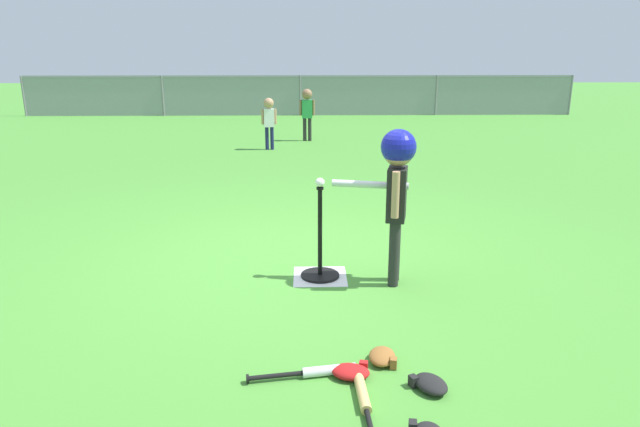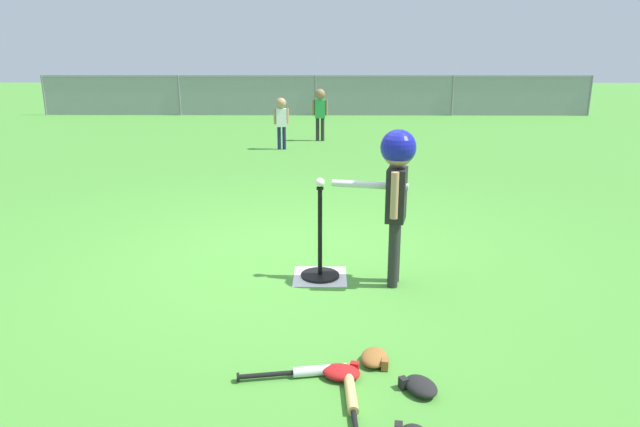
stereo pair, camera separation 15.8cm
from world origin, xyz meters
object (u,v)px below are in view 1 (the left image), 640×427
glove_near_bats (383,357)px  glove_outfield_drop (430,384)px  glove_by_plate (351,372)px  batting_tee (320,262)px  fielder_deep_right (307,108)px  batter_child (397,176)px  fielder_deep_center (269,117)px  spare_bat_silver (318,371)px  baseball_on_tee (320,182)px  spare_bat_wood (364,400)px

glove_near_bats → glove_outfield_drop: size_ratio=0.93×
glove_near_bats → glove_by_plate: bearing=-141.7°
batting_tee → fielder_deep_right: (-0.08, 7.45, 0.56)m
batter_child → fielder_deep_center: (-1.39, 6.50, -0.26)m
batting_tee → spare_bat_silver: bearing=-91.9°
glove_by_plate → glove_near_bats: same height
baseball_on_tee → spare_bat_wood: size_ratio=0.11×
batter_child → glove_near_bats: (-0.24, -1.21, -0.85)m
glove_by_plate → glove_outfield_drop: same height
glove_outfield_drop → batter_child: bearing=89.3°
glove_outfield_drop → spare_bat_wood: bearing=-160.6°
spare_bat_silver → glove_outfield_drop: (0.62, -0.15, 0.01)m
spare_bat_silver → glove_by_plate: (0.19, -0.01, 0.01)m
glove_by_plate → spare_bat_wood: bearing=-80.3°
baseball_on_tee → spare_bat_silver: baseball_on_tee is taller
spare_bat_wood → glove_by_plate: size_ratio=2.65×
fielder_deep_center → spare_bat_silver: 7.91m
batter_child → spare_bat_wood: (-0.40, -1.64, -0.86)m
spare_bat_wood → glove_outfield_drop: size_ratio=2.48×
baseball_on_tee → fielder_deep_right: (-0.08, 7.45, -0.12)m
spare_bat_silver → glove_outfield_drop: bearing=-13.5°
spare_bat_silver → glove_near_bats: 0.42m
spare_bat_silver → glove_near_bats: size_ratio=2.57×
fielder_deep_right → glove_by_plate: 8.98m
baseball_on_tee → spare_bat_wood: 1.95m
glove_by_plate → glove_near_bats: (0.20, 0.16, 0.00)m
batting_tee → spare_bat_wood: bearing=-83.9°
batting_tee → glove_near_bats: size_ratio=3.11×
glove_by_plate → glove_near_bats: bearing=38.3°
fielder_deep_center → glove_outfield_drop: size_ratio=3.67×
glove_by_plate → glove_outfield_drop: 0.45m
batter_child → spare_bat_wood: size_ratio=1.90×
fielder_deep_right → glove_near_bats: fielder_deep_right is taller
glove_by_plate → glove_outfield_drop: bearing=-17.5°
spare_bat_silver → batting_tee: bearing=88.1°
batter_child → glove_by_plate: bearing=-108.0°
fielder_deep_center → glove_by_plate: bearing=-83.1°
batter_child → glove_by_plate: 1.68m
fielder_deep_center → glove_by_plate: 7.95m
baseball_on_tee → batter_child: batter_child is taller
fielder_deep_center → spare_bat_silver: fielder_deep_center is taller
fielder_deep_center → glove_by_plate: size_ratio=3.92×
spare_bat_silver → spare_bat_wood: bearing=-49.8°
batter_child → fielder_deep_center: bearing=102.1°
fielder_deep_right → glove_outfield_drop: 9.14m
baseball_on_tee → spare_bat_wood: baseball_on_tee is taller
spare_bat_silver → batter_child: bearing=64.8°
fielder_deep_center → glove_by_plate: (0.95, -7.87, -0.59)m
glove_near_bats → fielder_deep_right: bearing=92.8°
glove_by_plate → glove_outfield_drop: (0.43, -0.14, 0.00)m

